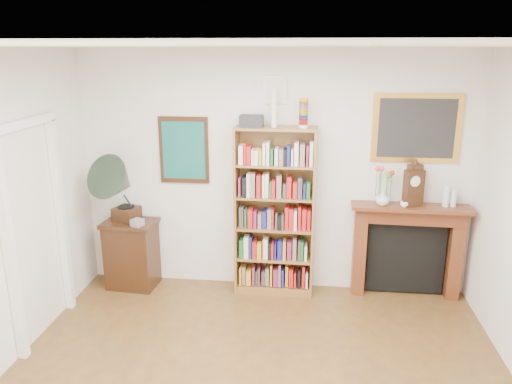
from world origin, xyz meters
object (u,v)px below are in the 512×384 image
bookshelf (275,203)px  bottle_right (454,198)px  fireplace (407,242)px  bottle_left (446,196)px  gramophone (119,184)px  side_cabinet (132,254)px  mantel_clock (414,186)px  teacup (404,204)px  flower_vase (383,198)px  cd_stack (137,223)px

bookshelf → bottle_right: (1.96, 0.05, 0.11)m
fireplace → bottle_left: 0.69m
fireplace → gramophone: gramophone is taller
gramophone → bottle_right: size_ratio=4.24×
bookshelf → side_cabinet: bearing=-176.7°
mantel_clock → bottle_left: 0.38m
mantel_clock → teacup: bearing=-172.4°
bookshelf → bottle_left: (1.88, 0.05, 0.13)m
gramophone → teacup: (3.19, 0.11, -0.16)m
flower_vase → mantel_clock: bearing=0.7°
bottle_left → bottle_right: (0.08, 0.00, -0.02)m
gramophone → mantel_clock: gramophone is taller
bookshelf → mantel_clock: (1.52, 0.02, 0.24)m
cd_stack → gramophone: bearing=167.8°
bookshelf → fireplace: size_ratio=1.71×
fireplace → teacup: teacup is taller
fireplace → bottle_right: 0.72m
teacup → bottle_left: size_ratio=0.37×
mantel_clock → flower_vase: bearing=157.5°
mantel_clock → flower_vase: 0.35m
cd_stack → flower_vase: bearing=4.3°
side_cabinet → teacup: (3.14, 0.02, 0.73)m
side_cabinet → fireplace: bearing=6.9°
flower_vase → bottle_right: bottle_right is taller
bottle_left → side_cabinet: bearing=-178.4°
fireplace → mantel_clock: bearing=-86.1°
flower_vase → bookshelf: bearing=-179.2°
bookshelf → side_cabinet: size_ratio=2.74×
fireplace → gramophone: (-3.28, -0.23, 0.65)m
bookshelf → fireplace: (1.52, 0.08, -0.45)m
mantel_clock → teacup: size_ratio=5.30×
fireplace → cd_stack: bearing=-173.1°
bookshelf → cd_stack: bearing=-171.7°
teacup → gramophone: bearing=-178.0°
side_cabinet → bottle_right: bearing=6.0°
side_cabinet → gramophone: 0.90m
fireplace → flower_vase: bearing=-166.2°
teacup → cd_stack: bearing=-177.0°
side_cabinet → cd_stack: size_ratio=6.88×
gramophone → fireplace: bearing=21.8°
gramophone → flower_vase: size_ratio=5.11×
teacup → bottle_left: bearing=9.9°
cd_stack → bottle_left: (3.45, 0.24, 0.36)m
teacup → bottle_right: 0.55m
gramophone → flower_vase: (2.96, 0.16, -0.11)m
side_cabinet → fireplace: (3.23, 0.14, 0.24)m
gramophone → side_cabinet: bearing=78.4°
bookshelf → flower_vase: (1.20, 0.02, 0.09)m
bottle_right → teacup: bearing=-171.3°
flower_vase → bottle_right: size_ratio=0.83×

